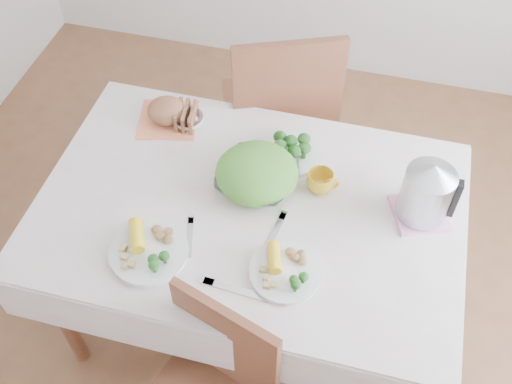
% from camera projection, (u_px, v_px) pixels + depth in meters
% --- Properties ---
extents(floor, '(3.60, 3.60, 0.00)m').
position_uv_depth(floor, '(251.00, 310.00, 2.70)').
color(floor, brown).
rests_on(floor, ground).
extents(dining_table, '(1.40, 0.90, 0.75)m').
position_uv_depth(dining_table, '(250.00, 265.00, 2.41)').
color(dining_table, brown).
rests_on(dining_table, floor).
extents(tablecloth, '(1.50, 1.00, 0.01)m').
position_uv_depth(tablecloth, '(249.00, 207.00, 2.12)').
color(tablecloth, silver).
rests_on(tablecloth, dining_table).
extents(chair_far, '(0.62, 0.62, 1.05)m').
position_uv_depth(chair_far, '(277.00, 118.00, 2.83)').
color(chair_far, brown).
rests_on(chair_far, floor).
extents(salad_bowl, '(0.31, 0.31, 0.07)m').
position_uv_depth(salad_bowl, '(257.00, 179.00, 2.15)').
color(salad_bowl, white).
rests_on(salad_bowl, tablecloth).
extents(dinner_plate_left, '(0.29, 0.29, 0.02)m').
position_uv_depth(dinner_plate_left, '(149.00, 252.00, 1.98)').
color(dinner_plate_left, white).
rests_on(dinner_plate_left, tablecloth).
extents(dinner_plate_right, '(0.25, 0.25, 0.02)m').
position_uv_depth(dinner_plate_right, '(285.00, 272.00, 1.93)').
color(dinner_plate_right, white).
rests_on(dinner_plate_right, tablecloth).
extents(broccoli_plate, '(0.30, 0.30, 0.02)m').
position_uv_depth(broccoli_plate, '(290.00, 152.00, 2.27)').
color(broccoli_plate, beige).
rests_on(broccoli_plate, tablecloth).
extents(napkin, '(0.27, 0.27, 0.00)m').
position_uv_depth(napkin, '(168.00, 120.00, 2.39)').
color(napkin, '#F07E50').
rests_on(napkin, tablecloth).
extents(bread_loaf, '(0.20, 0.20, 0.09)m').
position_uv_depth(bread_loaf, '(167.00, 109.00, 2.35)').
color(bread_loaf, brown).
rests_on(bread_loaf, napkin).
extents(fruit_bowl, '(0.15, 0.15, 0.04)m').
position_uv_depth(fruit_bowl, '(188.00, 120.00, 2.36)').
color(fruit_bowl, white).
rests_on(fruit_bowl, tablecloth).
extents(yellow_mug, '(0.13, 0.13, 0.08)m').
position_uv_depth(yellow_mug, '(320.00, 182.00, 2.13)').
color(yellow_mug, gold).
rests_on(yellow_mug, tablecloth).
extents(pink_tray, '(0.23, 0.23, 0.01)m').
position_uv_depth(pink_tray, '(419.00, 213.00, 2.08)').
color(pink_tray, '#FD9BCE').
rests_on(pink_tray, tablecloth).
extents(electric_kettle, '(0.18, 0.18, 0.24)m').
position_uv_depth(electric_kettle, '(426.00, 192.00, 2.00)').
color(electric_kettle, '#B2B5BA').
rests_on(electric_kettle, pink_tray).
extents(fork_left, '(0.06, 0.17, 0.00)m').
position_uv_depth(fork_left, '(190.00, 237.00, 2.03)').
color(fork_left, silver).
rests_on(fork_left, tablecloth).
extents(fork_right, '(0.05, 0.19, 0.00)m').
position_uv_depth(fork_right, '(274.00, 233.00, 2.04)').
color(fork_right, silver).
rests_on(fork_right, tablecloth).
extents(knife, '(0.22, 0.04, 0.00)m').
position_uv_depth(knife, '(236.00, 289.00, 1.90)').
color(knife, silver).
rests_on(knife, tablecloth).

